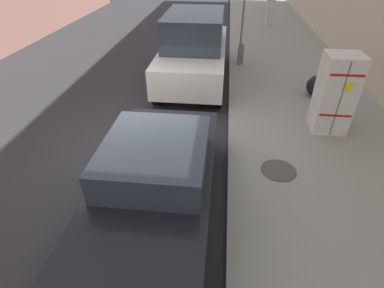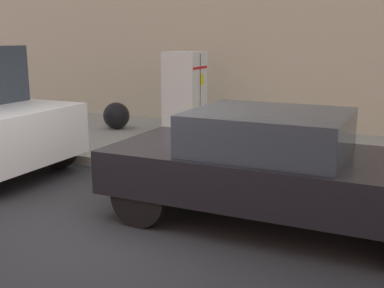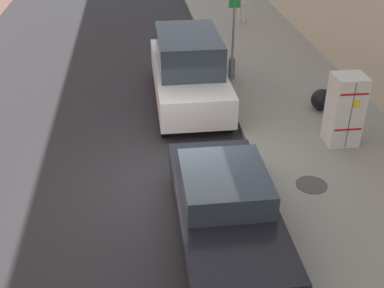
# 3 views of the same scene
# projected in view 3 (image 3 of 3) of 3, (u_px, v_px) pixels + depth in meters

# --- Properties ---
(ground_plane) EXTENTS (80.00, 80.00, 0.00)m
(ground_plane) POSITION_uv_depth(u_px,v_px,m) (175.00, 184.00, 11.04)
(ground_plane) COLOR #28282B
(sidewalk_slab) EXTENTS (4.21, 44.00, 0.17)m
(sidewalk_slab) POSITION_uv_depth(u_px,v_px,m) (347.00, 169.00, 11.42)
(sidewalk_slab) COLOR gray
(sidewalk_slab) RESTS_ON ground
(discarded_refrigerator) EXTENTS (0.78, 0.72, 1.82)m
(discarded_refrigerator) POSITION_uv_depth(u_px,v_px,m) (345.00, 110.00, 11.91)
(discarded_refrigerator) COLOR silver
(discarded_refrigerator) RESTS_ON sidewalk_slab
(manhole_cover) EXTENTS (0.70, 0.70, 0.02)m
(manhole_cover) POSITION_uv_depth(u_px,v_px,m) (312.00, 185.00, 10.70)
(manhole_cover) COLOR #47443F
(manhole_cover) RESTS_ON sidewalk_slab
(street_sign_post) EXTENTS (0.36, 0.07, 2.72)m
(street_sign_post) POSITION_uv_depth(u_px,v_px,m) (233.00, 36.00, 15.00)
(street_sign_post) COLOR slate
(street_sign_post) RESTS_ON sidewalk_slab
(fire_hydrant) EXTENTS (0.22, 0.22, 0.74)m
(fire_hydrant) POSITION_uv_depth(u_px,v_px,m) (232.00, 67.00, 15.82)
(fire_hydrant) COLOR slate
(fire_hydrant) RESTS_ON sidewalk_slab
(trash_bag) EXTENTS (0.62, 0.62, 0.62)m
(trash_bag) POSITION_uv_depth(u_px,v_px,m) (322.00, 100.00, 13.83)
(trash_bag) COLOR black
(trash_bag) RESTS_ON sidewalk_slab
(pedestrian_walking_far) EXTENTS (0.45, 0.22, 1.57)m
(pedestrian_walking_far) POSITION_uv_depth(u_px,v_px,m) (242.00, 2.00, 21.16)
(pedestrian_walking_far) COLOR beige
(pedestrian_walking_far) RESTS_ON sidewalk_slab
(parked_van_white) EXTENTS (2.00, 5.10, 2.14)m
(parked_van_white) POSITION_uv_depth(u_px,v_px,m) (188.00, 70.00, 14.26)
(parked_van_white) COLOR silver
(parked_van_white) RESTS_ON ground
(parked_sedan_dark) EXTENTS (1.82, 4.43, 1.42)m
(parked_sedan_dark) POSITION_uv_depth(u_px,v_px,m) (225.00, 206.00, 9.12)
(parked_sedan_dark) COLOR black
(parked_sedan_dark) RESTS_ON ground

